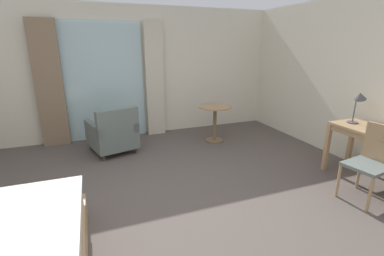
{
  "coord_description": "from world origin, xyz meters",
  "views": [
    {
      "loc": [
        -0.76,
        -2.77,
        1.86
      ],
      "look_at": [
        0.34,
        0.12,
        0.9
      ],
      "focal_mm": 25.57,
      "sensor_mm": 36.0,
      "label": 1
    }
  ],
  "objects": [
    {
      "name": "wall_right",
      "position": [
        3.21,
        0.0,
        1.3
      ],
      "size": [
        0.12,
        6.04,
        2.59
      ],
      "primitive_type": "cube",
      "color": "silver",
      "rests_on": "ground"
    },
    {
      "name": "wall_back",
      "position": [
        0.0,
        2.96,
        1.3
      ],
      "size": [
        6.53,
        0.12,
        2.59
      ],
      "primitive_type": "cube",
      "color": "silver",
      "rests_on": "ground"
    },
    {
      "name": "curtain_panel_left",
      "position": [
        -1.41,
        2.78,
        1.15
      ],
      "size": [
        0.47,
        0.1,
        2.29
      ],
      "primitive_type": "cube",
      "color": "#897056",
      "rests_on": "ground"
    },
    {
      "name": "armchair_by_window",
      "position": [
        -0.43,
        2.01,
        0.33
      ],
      "size": [
        0.89,
        0.95,
        0.84
      ],
      "color": "slate",
      "rests_on": "ground"
    },
    {
      "name": "desk_lamp",
      "position": [
        2.86,
        -0.02,
        1.09
      ],
      "size": [
        0.28,
        0.19,
        0.46
      ],
      "color": "#4C4C51",
      "rests_on": "writing_desk"
    },
    {
      "name": "curtain_panel_right",
      "position": [
        0.53,
        2.78,
        1.15
      ],
      "size": [
        0.36,
        0.1,
        2.29
      ],
      "primitive_type": "cube",
      "color": "beige",
      "rests_on": "ground"
    },
    {
      "name": "desk_chair",
      "position": [
        2.38,
        -0.7,
        0.52
      ],
      "size": [
        0.54,
        0.49,
        0.93
      ],
      "color": "slate",
      "rests_on": "ground"
    },
    {
      "name": "ground",
      "position": [
        0.0,
        0.0,
        -0.05
      ],
      "size": [
        6.93,
        6.44,
        0.1
      ],
      "primitive_type": "cube",
      "color": "#564C47"
    },
    {
      "name": "round_cafe_table",
      "position": [
        1.5,
        1.9,
        0.52
      ],
      "size": [
        0.64,
        0.64,
        0.71
      ],
      "color": "tan",
      "rests_on": "ground"
    },
    {
      "name": "balcony_glass_door",
      "position": [
        -0.44,
        2.88,
        1.14
      ],
      "size": [
        1.51,
        0.02,
        2.28
      ],
      "primitive_type": "cube",
      "color": "silver",
      "rests_on": "ground"
    }
  ]
}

